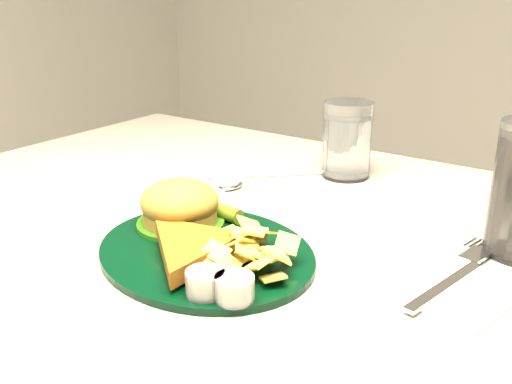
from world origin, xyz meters
TOP-DOWN VIEW (x-y plane):
  - dinner_plate at (-0.02, -0.11)m, footprint 0.32×0.29m
  - water_glass at (-0.02, 0.24)m, footprint 0.10×0.10m
  - fork_napkin at (0.23, -0.02)m, footprint 0.17×0.20m
  - spoon at (-0.13, 0.01)m, footprint 0.07×0.16m
  - ramekin at (-0.16, 0.11)m, footprint 0.05×0.05m
  - wrapped_straw at (-0.12, 0.17)m, footprint 0.20×0.19m

SIDE VIEW (x-z plane):
  - wrapped_straw at x=-0.12m, z-range 0.75..0.76m
  - spoon at x=-0.13m, z-range 0.75..0.76m
  - fork_napkin at x=0.23m, z-range 0.75..0.76m
  - ramekin at x=-0.16m, z-range 0.75..0.78m
  - dinner_plate at x=-0.02m, z-range 0.75..0.81m
  - water_glass at x=-0.02m, z-range 0.75..0.87m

